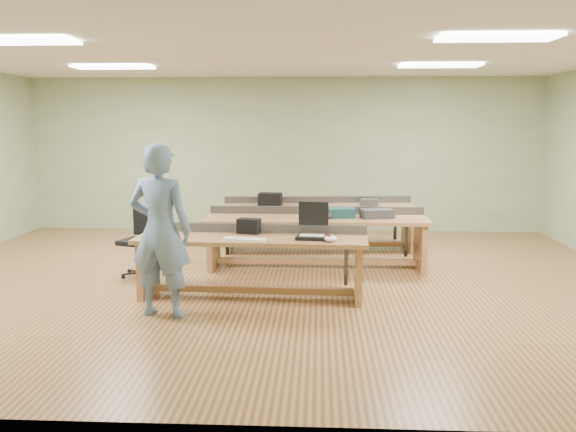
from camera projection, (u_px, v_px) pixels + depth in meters
The scene contains 21 objects.
floor at pixel (267, 281), 8.25m from camera, with size 10.00×10.00×0.00m, color #A3703E.
ceiling at pixel (266, 53), 7.80m from camera, with size 10.00×10.00×0.00m, color silver.
wall_back at pixel (284, 155), 11.97m from camera, with size 10.00×0.04×3.00m, color #A0B186.
wall_front at pixel (215, 215), 4.07m from camera, with size 10.00×0.04×3.00m, color #A0B186.
fluor_panels at pixel (266, 55), 7.80m from camera, with size 6.20×3.50×0.03m.
workbench_front at pixel (252, 252), 7.40m from camera, with size 2.82×0.87×0.86m.
workbench_mid at pixel (316, 230), 8.93m from camera, with size 3.23×0.88×0.86m.
workbench_back at pixel (319, 216), 10.22m from camera, with size 3.27×1.09×0.86m.
person at pixel (160, 231), 6.61m from camera, with size 0.70×0.46×1.91m, color #6A90AD.
laptop_base at pixel (312, 237), 7.22m from camera, with size 0.36×0.29×0.04m, color black.
laptop_screen at pixel (314, 214), 7.32m from camera, with size 0.36×0.02×0.28m, color black.
keyboard at pixel (244, 239), 7.12m from camera, with size 0.50×0.17×0.03m, color white.
trackball_mouse at pixel (330, 238), 7.05m from camera, with size 0.15×0.17×0.07m, color white.
camera_bag at pixel (249, 226), 7.58m from camera, with size 0.27×0.17×0.18m, color black.
task_chair at pixel (141, 251), 8.49m from camera, with size 0.65×0.65×0.94m.
parts_bin_teal at pixel (341, 213), 8.91m from camera, with size 0.38×0.29×0.13m, color #143B42.
parts_bin_grey at pixel (377, 213), 8.85m from camera, with size 0.45×0.29×0.12m, color #323234.
mug at pixel (329, 215), 8.78m from camera, with size 0.12×0.12×0.09m, color #323234.
drinks_can at pixel (318, 215), 8.79m from camera, with size 0.06×0.06×0.11m, color silver.
storage_box_back at pixel (270, 199), 10.15m from camera, with size 0.37×0.26×0.21m, color black.
tray_back at pixel (370, 202), 10.15m from camera, with size 0.29×0.21×0.11m, color #323234.
Camera 1 is at (0.70, -8.00, 2.10)m, focal length 38.00 mm.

